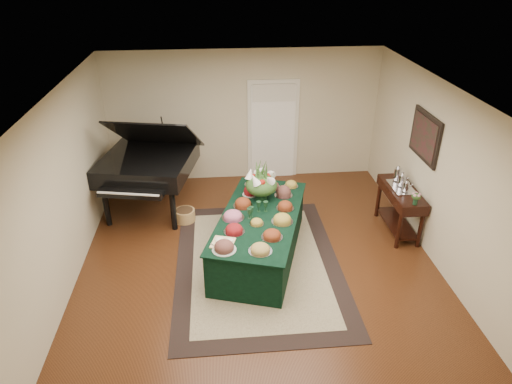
{
  "coord_description": "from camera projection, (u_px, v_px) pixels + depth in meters",
  "views": [
    {
      "loc": [
        -0.57,
        -5.88,
        4.39
      ],
      "look_at": [
        0.0,
        0.3,
        1.05
      ],
      "focal_mm": 32.0,
      "sensor_mm": 36.0,
      "label": 1
    }
  ],
  "objects": [
    {
      "name": "wall_painting",
      "position": [
        425.0,
        136.0,
        7.21
      ],
      "size": [
        0.05,
        0.95,
        0.75
      ],
      "color": "black",
      "rests_on": "ground"
    },
    {
      "name": "floral_centerpiece",
      "position": [
        261.0,
        181.0,
        7.34
      ],
      "size": [
        0.54,
        0.54,
        0.54
      ],
      "color": "#14331D",
      "rests_on": "buffet_table"
    },
    {
      "name": "buffet_table",
      "position": [
        260.0,
        235.0,
        7.21
      ],
      "size": [
        1.82,
        2.68,
        0.75
      ],
      "color": "black",
      "rests_on": "ground"
    },
    {
      "name": "green_goblets",
      "position": [
        256.0,
        209.0,
        7.0
      ],
      "size": [
        0.35,
        0.27,
        0.18
      ],
      "color": "#14331D",
      "rests_on": "buffet_table"
    },
    {
      "name": "grand_piano",
      "position": [
        148.0,
        163.0,
        8.23
      ],
      "size": [
        1.94,
        2.09,
        1.87
      ],
      "color": "black",
      "rests_on": "ground"
    },
    {
      "name": "pink_bouquet",
      "position": [
        416.0,
        197.0,
        7.11
      ],
      "size": [
        0.16,
        0.16,
        0.21
      ],
      "color": "#14331D",
      "rests_on": "mahogany_sideboard"
    },
    {
      "name": "ground",
      "position": [
        258.0,
        259.0,
        7.29
      ],
      "size": [
        6.0,
        6.0,
        0.0
      ],
      "primitive_type": "plane",
      "color": "black",
      "rests_on": "ground"
    },
    {
      "name": "tea_service",
      "position": [
        401.0,
        180.0,
        7.66
      ],
      "size": [
        0.34,
        0.58,
        0.3
      ],
      "color": "silver",
      "rests_on": "mahogany_sideboard"
    },
    {
      "name": "cutting_board",
      "position": [
        223.0,
        241.0,
        6.35
      ],
      "size": [
        0.38,
        0.38,
        0.1
      ],
      "color": "tan",
      "rests_on": "buffet_table"
    },
    {
      "name": "kitchen_doorway",
      "position": [
        273.0,
        131.0,
        9.45
      ],
      "size": [
        1.05,
        0.07,
        2.1
      ],
      "color": "silver",
      "rests_on": "ground"
    },
    {
      "name": "area_rug",
      "position": [
        258.0,
        263.0,
        7.17
      ],
      "size": [
        2.54,
        3.56,
        0.01
      ],
      "color": "black",
      "rests_on": "ground"
    },
    {
      "name": "food_platters",
      "position": [
        259.0,
        211.0,
        7.03
      ],
      "size": [
        1.5,
        2.27,
        0.14
      ],
      "color": "silver",
      "rests_on": "buffet_table"
    },
    {
      "name": "mahogany_sideboard",
      "position": [
        401.0,
        199.0,
        7.72
      ],
      "size": [
        0.45,
        1.21,
        0.82
      ],
      "color": "black",
      "rests_on": "ground"
    },
    {
      "name": "wicker_basket",
      "position": [
        185.0,
        215.0,
        8.24
      ],
      "size": [
        0.36,
        0.36,
        0.23
      ],
      "primitive_type": "cylinder",
      "color": "#A37741",
      "rests_on": "ground"
    }
  ]
}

